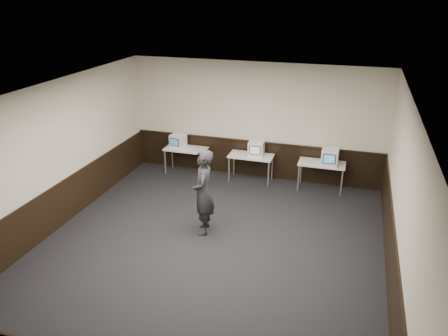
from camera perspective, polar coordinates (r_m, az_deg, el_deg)
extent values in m
plane|color=black|center=(9.13, -2.07, -10.53)|extent=(8.00, 8.00, 0.00)
plane|color=white|center=(7.85, -2.40, 9.44)|extent=(8.00, 8.00, 0.00)
plane|color=beige|center=(11.98, 4.10, 6.14)|extent=(7.00, 0.00, 7.00)
plane|color=beige|center=(5.32, -17.29, -18.21)|extent=(7.00, 0.00, 7.00)
plane|color=beige|center=(10.00, -21.53, 1.18)|extent=(0.00, 8.00, 8.00)
plane|color=beige|center=(8.01, 22.21, -4.19)|extent=(0.00, 8.00, 8.00)
cube|color=black|center=(12.32, 3.94, 1.20)|extent=(6.98, 0.04, 1.00)
cube|color=black|center=(10.41, -20.59, -4.47)|extent=(0.04, 7.98, 1.00)
cube|color=black|center=(8.54, 20.98, -10.80)|extent=(0.04, 7.98, 1.00)
cube|color=black|center=(12.12, 3.98, 3.46)|extent=(6.98, 0.06, 0.04)
cube|color=silver|center=(12.44, -5.00, 2.51)|extent=(1.20, 0.60, 0.04)
cylinder|color=#999999|center=(12.56, -7.69, 0.77)|extent=(0.04, 0.04, 0.71)
cylinder|color=#999999|center=(12.17, -2.97, 0.21)|extent=(0.04, 0.04, 0.71)
cylinder|color=#999999|center=(12.99, -6.79, 1.56)|extent=(0.04, 0.04, 0.71)
cylinder|color=#999999|center=(12.60, -2.20, 1.04)|extent=(0.04, 0.04, 0.71)
cube|color=silver|center=(11.89, 3.54, 1.59)|extent=(1.20, 0.60, 0.04)
cylinder|color=#999999|center=(11.93, 0.65, -0.22)|extent=(0.04, 0.04, 0.71)
cylinder|color=#999999|center=(11.70, 5.82, -0.83)|extent=(0.04, 0.04, 0.71)
cylinder|color=#999999|center=(12.38, 1.31, 0.64)|extent=(0.04, 0.04, 0.71)
cylinder|color=#999999|center=(12.15, 6.30, 0.07)|extent=(0.04, 0.04, 0.71)
cube|color=silver|center=(11.63, 12.67, 0.57)|extent=(1.20, 0.60, 0.04)
cylinder|color=#999999|center=(11.59, 9.70, -1.29)|extent=(0.04, 0.04, 0.71)
cylinder|color=#999999|center=(11.52, 15.11, -1.91)|extent=(0.04, 0.04, 0.71)
cylinder|color=#999999|center=(12.04, 10.03, -0.36)|extent=(0.04, 0.04, 0.71)
cylinder|color=#999999|center=(11.98, 15.24, -0.96)|extent=(0.04, 0.04, 0.71)
cube|color=white|center=(12.48, -6.00, 3.57)|extent=(0.43, 0.45, 0.38)
cube|color=black|center=(12.31, -6.49, 3.38)|extent=(0.28, 0.05, 0.23)
cube|color=teal|center=(12.31, -6.51, 3.36)|extent=(0.24, 0.04, 0.19)
cube|color=white|center=(11.80, 4.24, 2.57)|extent=(0.43, 0.45, 0.41)
cube|color=black|center=(11.60, 4.06, 2.31)|extent=(0.30, 0.03, 0.24)
cube|color=beige|center=(11.59, 4.05, 2.30)|extent=(0.26, 0.02, 0.20)
cube|color=white|center=(11.49, 13.69, 1.45)|extent=(0.43, 0.45, 0.42)
cube|color=black|center=(11.28, 13.59, 1.16)|extent=(0.32, 0.02, 0.25)
cube|color=teal|center=(11.27, 13.58, 1.14)|extent=(0.27, 0.01, 0.21)
imported|color=#222227|center=(9.29, -2.73, -3.20)|extent=(0.61, 0.78, 1.89)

